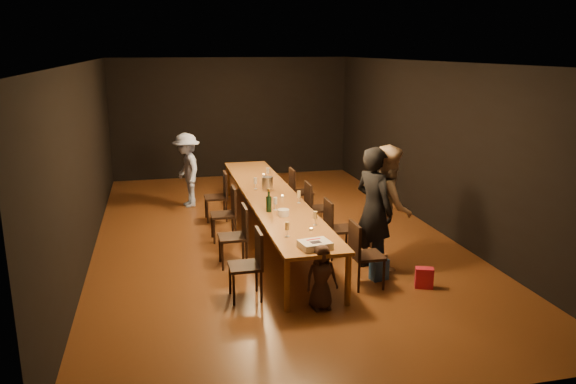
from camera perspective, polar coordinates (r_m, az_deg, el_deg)
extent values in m
plane|color=#452611|center=(9.95, -1.65, -4.50)|extent=(10.00, 10.00, 0.00)
cube|color=black|center=(14.45, -5.73, 7.50)|extent=(6.00, 0.04, 3.00)
cube|color=black|center=(4.93, 10.11, -6.30)|extent=(6.00, 0.04, 3.00)
cube|color=black|center=(9.45, -19.87, 3.04)|extent=(0.04, 10.00, 3.00)
cube|color=black|center=(10.57, 14.48, 4.58)|extent=(0.04, 10.00, 3.00)
cube|color=silver|center=(9.41, -1.78, 13.05)|extent=(6.00, 10.00, 0.04)
cube|color=olive|center=(9.73, -1.68, -0.46)|extent=(0.90, 6.00, 0.05)
cylinder|color=olive|center=(7.10, -0.08, -9.47)|extent=(0.08, 0.08, 0.70)
cylinder|color=olive|center=(7.31, 6.11, -8.83)|extent=(0.08, 0.08, 0.70)
cylinder|color=olive|center=(12.54, -6.13, 1.10)|extent=(0.08, 0.08, 0.70)
cylinder|color=olive|center=(12.66, -2.54, 1.29)|extent=(0.08, 0.08, 0.70)
imported|color=black|center=(8.30, 8.71, -1.78)|extent=(0.68, 0.80, 1.87)
imported|color=beige|center=(8.56, 10.08, -1.39)|extent=(0.94, 1.07, 1.85)
imported|color=#8CA1D9|center=(11.81, -10.22, 2.21)|extent=(0.75, 1.09, 1.54)
imported|color=#392720|center=(7.16, 3.41, -8.61)|extent=(0.43, 0.30, 0.85)
cube|color=red|center=(8.06, 13.66, -8.48)|extent=(0.28, 0.21, 0.29)
cube|color=#224F95|center=(8.21, 9.23, -7.76)|extent=(0.27, 0.22, 0.30)
cube|color=white|center=(7.19, 2.76, -5.36)|extent=(0.43, 0.36, 0.09)
cube|color=black|center=(7.14, 2.83, -5.10)|extent=(0.15, 0.12, 0.00)
cube|color=red|center=(7.24, 2.60, -4.82)|extent=(0.20, 0.06, 0.00)
cylinder|color=white|center=(8.52, -0.48, -2.11)|extent=(0.20, 0.20, 0.10)
cylinder|color=#AEAEB3|center=(10.12, -2.12, 0.92)|extent=(0.27, 0.27, 0.23)
cylinder|color=#B2B7B2|center=(7.86, 2.38, -3.81)|extent=(0.05, 0.05, 0.03)
cylinder|color=#B2B7B2|center=(9.58, -0.58, -0.45)|extent=(0.05, 0.05, 0.03)
cylinder|color=#B2B7B2|center=(11.20, -2.49, 1.73)|extent=(0.05, 0.05, 0.03)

